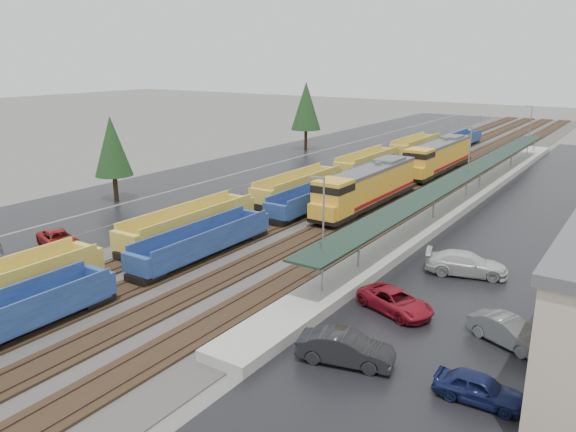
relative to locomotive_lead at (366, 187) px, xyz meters
name	(u,v)px	position (x,y,z in m)	size (l,w,h in m)	color
ballast_strip	(415,175)	(-2.00, 18.63, -2.28)	(20.00, 160.00, 0.08)	#302D2B
trackbed	(415,175)	(-2.00, 18.63, -2.17)	(14.60, 160.00, 0.22)	black
west_parking_lot	(316,164)	(-17.00, 18.63, -2.31)	(10.00, 160.00, 0.02)	black
west_road	(260,157)	(-27.00, 18.63, -2.31)	(9.00, 160.00, 0.02)	black
east_commuter_lot	(563,216)	(17.00, 8.63, -2.31)	(16.00, 100.00, 0.02)	black
station_platform	(466,195)	(7.50, 8.64, -1.59)	(3.00, 80.00, 8.00)	#9E9B93
chainlink_fence	(345,158)	(-11.50, 17.07, -0.71)	(0.08, 160.04, 2.02)	gray
tree_west_near	(112,146)	(-24.00, -11.37, 3.50)	(3.96, 3.96, 9.00)	#332316
tree_west_far	(306,106)	(-25.00, 28.63, 4.80)	(4.84, 4.84, 11.00)	#332316
locomotive_lead	(366,187)	(0.00, 0.00, 0.00)	(2.91, 19.16, 4.34)	black
locomotive_trail	(438,157)	(0.00, 21.00, 0.00)	(2.91, 19.16, 4.34)	black
well_string_yellow	(251,204)	(-8.00, -8.43, -1.10)	(2.83, 99.43, 2.51)	gold
well_string_blue	(313,200)	(-4.00, -3.54, -1.18)	(2.55, 110.58, 2.26)	navy
parked_car_west_c	(58,239)	(-15.45, -24.33, -1.65)	(4.88, 2.25, 1.36)	maroon
parked_car_east_a	(345,349)	(12.27, -27.19, -1.52)	(4.88, 1.70, 1.61)	black
parked_car_east_b	(395,302)	(12.01, -20.33, -1.64)	(4.95, 2.28, 1.38)	maroon
parked_car_east_c	(466,264)	(13.74, -11.91, -1.51)	(5.63, 2.29, 1.63)	silver
parked_car_east_d	(479,388)	(18.80, -26.82, -1.65)	(3.98, 1.60, 1.36)	#121A44
parked_car_east_e	(509,332)	(18.66, -20.69, -1.58)	(4.51, 1.57, 1.48)	#545759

